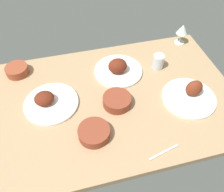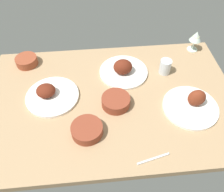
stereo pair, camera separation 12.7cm
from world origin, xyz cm
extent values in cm
cube|color=tan|center=(0.00, 0.00, 2.00)|extent=(140.00, 90.00, 4.00)
cylinder|color=white|center=(9.01, 19.77, 4.80)|extent=(29.37, 29.37, 1.60)
ellipsoid|color=#602314|center=(8.31, 18.97, 9.72)|extent=(11.29, 9.53, 8.96)
cylinder|color=white|center=(-33.00, 4.05, 4.80)|extent=(29.38, 29.38, 1.60)
ellipsoid|color=#602314|center=(-35.91, 5.05, 8.66)|extent=(10.53, 9.52, 6.66)
cylinder|color=white|center=(41.12, -10.86, 4.80)|extent=(29.52, 29.52, 1.60)
ellipsoid|color=maroon|center=(43.75, -9.14, 10.19)|extent=(9.38, 6.98, 9.98)
cylinder|color=brown|center=(-50.82, 33.75, 6.56)|extent=(13.37, 13.37, 5.12)
cylinder|color=#DBCC7A|center=(-50.82, 33.75, 8.62)|extent=(10.97, 10.97, 1.00)
cylinder|color=brown|center=(1.64, -4.53, 6.69)|extent=(15.38, 15.38, 5.38)
cylinder|color=#9E3314|center=(1.64, -4.53, 8.88)|extent=(12.61, 12.61, 1.00)
cylinder|color=brown|center=(-14.28, -20.92, 6.51)|extent=(15.58, 15.58, 5.03)
cylinder|color=#4C192D|center=(-14.28, -20.92, 8.53)|extent=(12.78, 12.78, 1.00)
cylinder|color=silver|center=(58.31, 38.01, 4.25)|extent=(7.00, 7.00, 0.50)
cylinder|color=silver|center=(58.31, 38.01, 8.00)|extent=(1.00, 1.00, 7.00)
cone|color=silver|center=(58.31, 38.01, 14.75)|extent=(7.60, 7.60, 6.50)
cylinder|color=beige|center=(58.31, 38.01, 13.30)|extent=(4.18, 4.18, 2.80)
cylinder|color=silver|center=(33.96, 17.94, 8.58)|extent=(6.90, 6.90, 9.16)
cube|color=silver|center=(15.19, -37.92, 4.40)|extent=(15.86, 4.59, 0.80)
camera|label=1|loc=(-20.58, -80.64, 102.80)|focal=37.18mm
camera|label=2|loc=(-8.02, -82.83, 102.80)|focal=37.18mm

